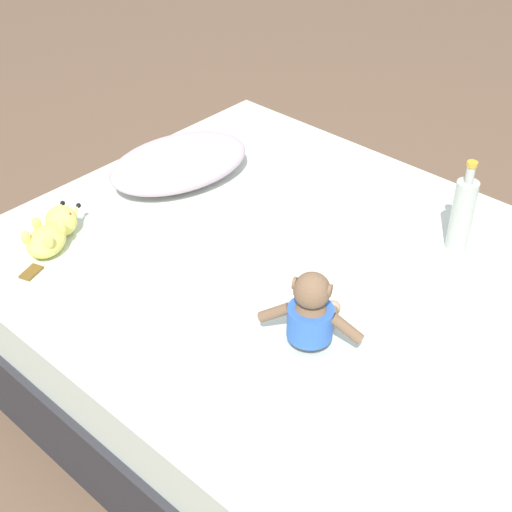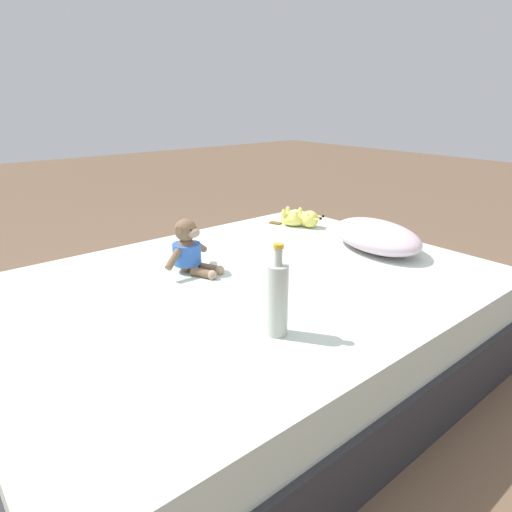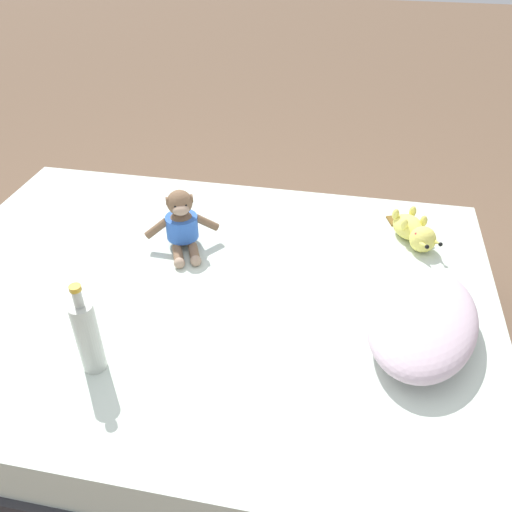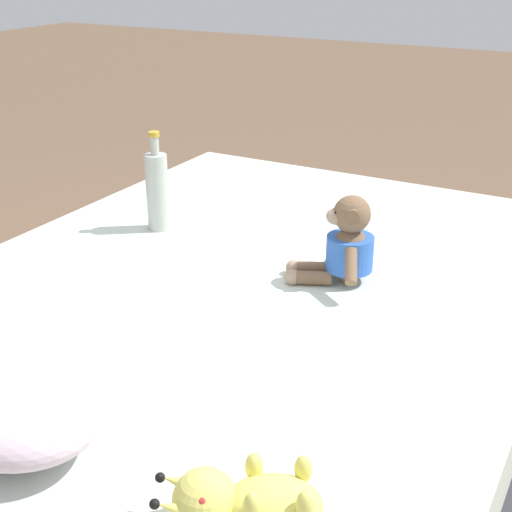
# 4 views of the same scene
# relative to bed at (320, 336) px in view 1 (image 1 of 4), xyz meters

# --- Properties ---
(ground_plane) EXTENTS (16.00, 16.00, 0.00)m
(ground_plane) POSITION_rel_bed_xyz_m (0.00, 0.00, -0.22)
(ground_plane) COLOR brown
(bed) EXTENTS (1.54, 2.09, 0.45)m
(bed) POSITION_rel_bed_xyz_m (0.00, 0.00, 0.00)
(bed) COLOR #2D2D33
(bed) RESTS_ON ground_plane
(pillow) EXTENTS (0.58, 0.43, 0.14)m
(pillow) POSITION_rel_bed_xyz_m (0.10, 0.73, 0.30)
(pillow) COLOR silver
(pillow) RESTS_ON bed
(plush_monkey) EXTENTS (0.25, 0.27, 0.24)m
(plush_monkey) POSITION_rel_bed_xyz_m (-0.23, -0.13, 0.32)
(plush_monkey) COLOR brown
(plush_monkey) RESTS_ON bed
(plush_yellow_creature) EXTENTS (0.31, 0.20, 0.10)m
(plush_yellow_creature) POSITION_rel_bed_xyz_m (-0.43, 0.74, 0.27)
(plush_yellow_creature) COLOR #EAE066
(plush_yellow_creature) RESTS_ON bed
(glass_bottle) EXTENTS (0.07, 0.07, 0.30)m
(glass_bottle) POSITION_rel_bed_xyz_m (0.41, -0.20, 0.35)
(glass_bottle) COLOR #B7BCB2
(glass_bottle) RESTS_ON bed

